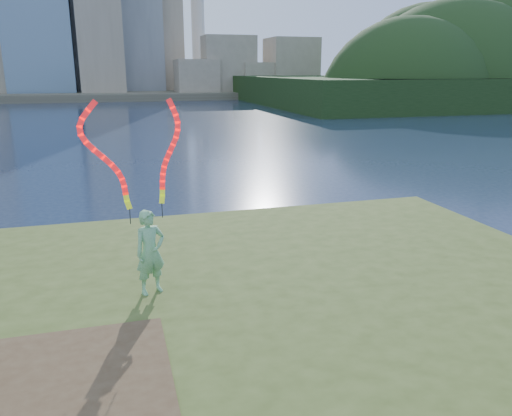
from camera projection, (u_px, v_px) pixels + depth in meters
name	position (u px, v px, depth m)	size (l,w,h in m)	color
ground	(183.00, 312.00, 10.76)	(320.00, 320.00, 0.00)	#19263F
grassy_knoll	(201.00, 355.00, 8.55)	(20.00, 18.00, 0.80)	#3C4C1B
dirt_patch	(56.00, 383.00, 7.00)	(3.20, 3.00, 0.02)	#47331E
far_shore	(116.00, 93.00, 98.58)	(320.00, 40.00, 1.20)	#514C3B
wooded_hill	(494.00, 100.00, 82.06)	(78.00, 50.00, 63.00)	black
woman_with_ribbons	(148.00, 224.00, 9.53)	(1.93, 0.82, 4.06)	#167E29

